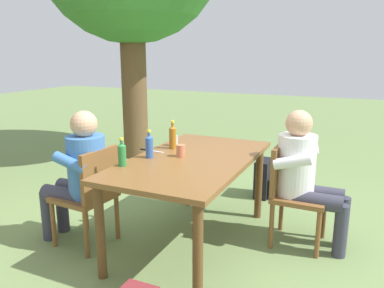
# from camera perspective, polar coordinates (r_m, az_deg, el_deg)

# --- Properties ---
(ground_plane) EXTENTS (24.00, 24.00, 0.00)m
(ground_plane) POSITION_cam_1_polar(r_m,az_deg,el_deg) (3.49, -0.00, -14.46)
(ground_plane) COLOR #6B844C
(dining_table) EXTENTS (1.69, 0.93, 0.78)m
(dining_table) POSITION_cam_1_polar(r_m,az_deg,el_deg) (3.22, -0.00, -3.67)
(dining_table) COLOR brown
(dining_table) RESTS_ON ground_plane
(chair_far_left) EXTENTS (0.48, 0.48, 0.87)m
(chair_far_left) POSITION_cam_1_polar(r_m,az_deg,el_deg) (3.37, -14.88, -6.91)
(chair_far_left) COLOR brown
(chair_far_left) RESTS_ON ground_plane
(chair_near_right) EXTENTS (0.45, 0.45, 0.87)m
(chair_near_right) POSITION_cam_1_polar(r_m,az_deg,el_deg) (3.42, 14.56, -6.53)
(chair_near_right) COLOR brown
(chair_near_right) RESTS_ON ground_plane
(person_in_white_shirt) EXTENTS (0.47, 0.62, 1.18)m
(person_in_white_shirt) POSITION_cam_1_polar(r_m,az_deg,el_deg) (3.39, -16.41, -3.90)
(person_in_white_shirt) COLOR #3D70B2
(person_in_white_shirt) RESTS_ON ground_plane
(person_in_plaid_shirt) EXTENTS (0.47, 0.62, 1.18)m
(person_in_plaid_shirt) POSITION_cam_1_polar(r_m,az_deg,el_deg) (3.36, 16.56, -4.07)
(person_in_plaid_shirt) COLOR white
(person_in_plaid_shirt) RESTS_ON ground_plane
(bottle_amber) EXTENTS (0.06, 0.06, 0.26)m
(bottle_amber) POSITION_cam_1_polar(r_m,az_deg,el_deg) (3.49, -2.91, 1.13)
(bottle_amber) COLOR #996019
(bottle_amber) RESTS_ON dining_table
(bottle_blue) EXTENTS (0.06, 0.06, 0.24)m
(bottle_blue) POSITION_cam_1_polar(r_m,az_deg,el_deg) (3.20, -6.40, -0.28)
(bottle_blue) COLOR #2D56A3
(bottle_blue) RESTS_ON dining_table
(bottle_green) EXTENTS (0.06, 0.06, 0.22)m
(bottle_green) POSITION_cam_1_polar(r_m,az_deg,el_deg) (3.00, -10.42, -1.45)
(bottle_green) COLOR #287A38
(bottle_green) RESTS_ON dining_table
(cup_steel) EXTENTS (0.07, 0.07, 0.10)m
(cup_steel) POSITION_cam_1_polar(r_m,az_deg,el_deg) (3.61, -2.70, 0.51)
(cup_steel) COLOR #B2B7BC
(cup_steel) RESTS_ON dining_table
(cup_terracotta) EXTENTS (0.07, 0.07, 0.10)m
(cup_terracotta) POSITION_cam_1_polar(r_m,az_deg,el_deg) (3.23, -1.66, -0.98)
(cup_terracotta) COLOR #BC6B47
(cup_terracotta) RESTS_ON dining_table
(table_knife) EXTENTS (0.04, 0.24, 0.01)m
(table_knife) POSITION_cam_1_polar(r_m,az_deg,el_deg) (3.44, -6.31, -0.97)
(table_knife) COLOR silver
(table_knife) RESTS_ON dining_table
(backpack_by_near_side) EXTENTS (0.31, 0.21, 0.43)m
(backpack_by_near_side) POSITION_cam_1_polar(r_m,az_deg,el_deg) (4.51, 10.73, -5.15)
(backpack_by_near_side) COLOR black
(backpack_by_near_side) RESTS_ON ground_plane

